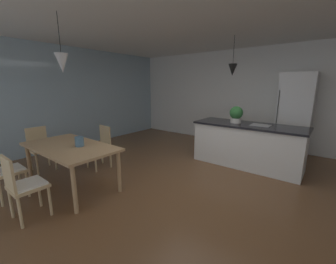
% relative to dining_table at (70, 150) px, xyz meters
% --- Properties ---
extents(ground_plane, '(10.00, 8.40, 0.04)m').
position_rel_dining_table_xyz_m(ground_plane, '(1.72, 1.28, -0.68)').
color(ground_plane, brown).
extents(ceiling_slab, '(10.00, 8.40, 0.12)m').
position_rel_dining_table_xyz_m(ceiling_slab, '(1.72, 1.28, 2.10)').
color(ceiling_slab, white).
extents(wall_back_kitchen, '(10.00, 0.12, 2.70)m').
position_rel_dining_table_xyz_m(wall_back_kitchen, '(1.72, 4.54, 0.69)').
color(wall_back_kitchen, white).
rests_on(wall_back_kitchen, ground_plane).
extents(window_wall_left_glazing, '(0.06, 8.40, 2.70)m').
position_rel_dining_table_xyz_m(window_wall_left_glazing, '(-2.34, 1.28, 0.69)').
color(window_wall_left_glazing, '#9EB7C6').
rests_on(window_wall_left_glazing, ground_plane).
extents(dining_table, '(1.70, 0.91, 0.73)m').
position_rel_dining_table_xyz_m(dining_table, '(0.00, 0.00, 0.00)').
color(dining_table, tan).
rests_on(dining_table, ground_plane).
extents(chair_window_end, '(0.41, 0.41, 0.87)m').
position_rel_dining_table_xyz_m(chair_window_end, '(-1.22, 0.00, -0.18)').
color(chair_window_end, tan).
rests_on(chair_window_end, ground_plane).
extents(chair_far_left, '(0.43, 0.43, 0.87)m').
position_rel_dining_table_xyz_m(chair_far_left, '(-0.38, 0.82, -0.18)').
color(chair_far_left, tan).
rests_on(chair_far_left, ground_plane).
extents(chair_near_right, '(0.40, 0.40, 0.87)m').
position_rel_dining_table_xyz_m(chair_near_right, '(0.38, -0.82, -0.18)').
color(chair_near_right, tan).
rests_on(chair_near_right, ground_plane).
extents(chair_near_left, '(0.40, 0.40, 0.87)m').
position_rel_dining_table_xyz_m(chair_near_left, '(-0.38, -0.82, -0.18)').
color(chair_near_left, tan).
rests_on(chair_near_left, ground_plane).
extents(kitchen_island, '(2.20, 0.83, 0.91)m').
position_rel_dining_table_xyz_m(kitchen_island, '(2.00, 2.83, -0.20)').
color(kitchen_island, silver).
rests_on(kitchen_island, ground_plane).
extents(refrigerator, '(0.71, 0.67, 1.99)m').
position_rel_dining_table_xyz_m(refrigerator, '(2.65, 4.14, 0.34)').
color(refrigerator, silver).
rests_on(refrigerator, ground_plane).
extents(pendant_over_table, '(0.18, 0.18, 0.82)m').
position_rel_dining_table_xyz_m(pendant_over_table, '(0.15, -0.05, 1.35)').
color(pendant_over_table, black).
extents(pendant_over_island_main, '(0.18, 0.18, 0.81)m').
position_rel_dining_table_xyz_m(pendant_over_island_main, '(1.57, 2.83, 1.36)').
color(pendant_over_island_main, black).
extents(potted_plant_on_island, '(0.28, 0.28, 0.36)m').
position_rel_dining_table_xyz_m(potted_plant_on_island, '(1.71, 2.83, 0.43)').
color(potted_plant_on_island, beige).
rests_on(potted_plant_on_island, kitchen_island).
extents(vase_on_dining_table, '(0.14, 0.14, 0.16)m').
position_rel_dining_table_xyz_m(vase_on_dining_table, '(0.17, 0.08, 0.15)').
color(vase_on_dining_table, slate).
rests_on(vase_on_dining_table, dining_table).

